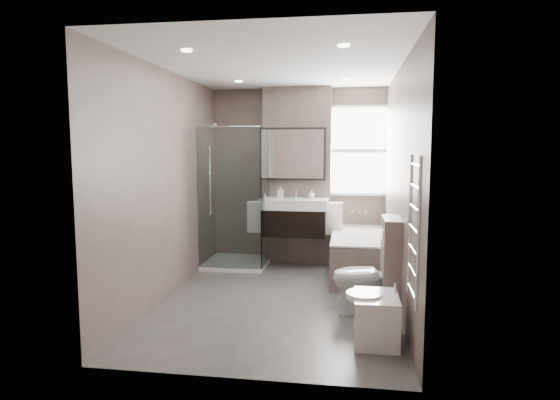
% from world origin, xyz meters
% --- Properties ---
extents(room, '(2.70, 3.90, 2.70)m').
position_xyz_m(room, '(0.00, 0.00, 1.30)').
color(room, '#4C4946').
rests_on(room, ground).
extents(vanity_pier, '(1.00, 0.25, 2.60)m').
position_xyz_m(vanity_pier, '(0.00, 1.77, 1.30)').
color(vanity_pier, '#61524C').
rests_on(vanity_pier, ground).
extents(vanity, '(0.95, 0.47, 0.66)m').
position_xyz_m(vanity, '(0.00, 1.43, 0.74)').
color(vanity, black).
rests_on(vanity, vanity_pier).
extents(mirror_cabinet, '(0.86, 0.08, 0.76)m').
position_xyz_m(mirror_cabinet, '(0.00, 1.61, 1.63)').
color(mirror_cabinet, black).
rests_on(mirror_cabinet, vanity_pier).
extents(towel_left, '(0.24, 0.06, 0.44)m').
position_xyz_m(towel_left, '(-0.56, 1.40, 0.72)').
color(towel_left, white).
rests_on(towel_left, vanity_pier).
extents(towel_right, '(0.24, 0.06, 0.44)m').
position_xyz_m(towel_right, '(0.56, 1.40, 0.72)').
color(towel_right, white).
rests_on(towel_right, vanity_pier).
extents(shower_enclosure, '(0.90, 0.90, 2.00)m').
position_xyz_m(shower_enclosure, '(-0.75, 1.35, 0.49)').
color(shower_enclosure, white).
rests_on(shower_enclosure, ground).
extents(bathtub, '(0.75, 1.60, 0.57)m').
position_xyz_m(bathtub, '(0.92, 1.10, 0.32)').
color(bathtub, '#61524C').
rests_on(bathtub, ground).
extents(window, '(0.98, 0.06, 1.33)m').
position_xyz_m(window, '(0.90, 1.88, 1.68)').
color(window, white).
rests_on(window, room).
extents(toilet, '(0.81, 0.59, 0.75)m').
position_xyz_m(toilet, '(0.97, -0.29, 0.37)').
color(toilet, white).
rests_on(toilet, ground).
extents(cistern_box, '(0.19, 0.55, 1.00)m').
position_xyz_m(cistern_box, '(1.21, -0.25, 0.50)').
color(cistern_box, '#61524C').
rests_on(cistern_box, ground).
extents(bidet, '(0.46, 0.53, 0.55)m').
position_xyz_m(bidet, '(1.01, -1.07, 0.23)').
color(bidet, white).
rests_on(bidet, ground).
extents(towel_radiator, '(0.03, 0.49, 1.10)m').
position_xyz_m(towel_radiator, '(1.25, -1.60, 1.12)').
color(towel_radiator, silver).
rests_on(towel_radiator, room).
extents(soap_bottle_a, '(0.08, 0.08, 0.17)m').
position_xyz_m(soap_bottle_a, '(-0.21, 1.47, 1.09)').
color(soap_bottle_a, white).
rests_on(soap_bottle_a, vanity).
extents(soap_bottle_b, '(0.09, 0.09, 0.12)m').
position_xyz_m(soap_bottle_b, '(0.24, 1.49, 1.06)').
color(soap_bottle_b, white).
rests_on(soap_bottle_b, vanity).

